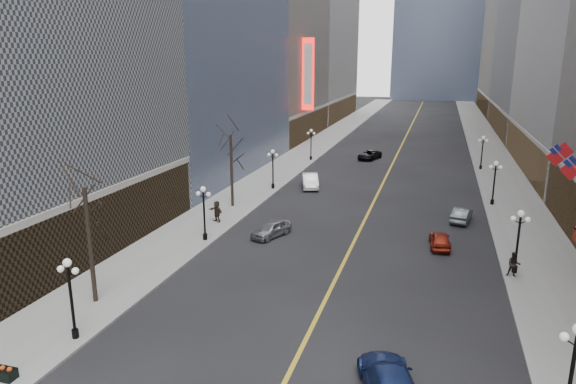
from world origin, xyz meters
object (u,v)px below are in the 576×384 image
Objects in this scene: streetlamp_east_1 at (519,235)px; car_nb_far at (369,155)px; streetlamp_east_2 at (495,178)px; streetlamp_west_1 at (204,208)px; streetlamp_west_0 at (70,290)px; streetlamp_west_3 at (311,141)px; streetlamp_east_0 at (573,364)px; streetlamp_west_2 at (273,165)px; car_sb_far at (462,214)px; streetlamp_east_3 at (482,149)px; car_sb_mid at (440,240)px; car_nb_near at (271,229)px; car_sb_near at (390,383)px; car_nb_mid at (310,181)px.

car_nb_far is at bearing 111.40° from streetlamp_east_1.
streetlamp_west_1 is at bearing -142.67° from streetlamp_east_2.
streetlamp_west_3 is (0.00, 52.00, 0.00)m from streetlamp_west_0.
streetlamp_west_1 is (-23.60, 16.00, 0.00)m from streetlamp_east_0.
streetlamp_west_2 reaches higher than car_sb_far.
car_sb_mid is (-5.05, -31.98, -2.25)m from streetlamp_east_3.
streetlamp_east_2 is 18.00m from streetlamp_east_3.
car_nb_near is 17.93m from car_sb_far.
streetlamp_west_3 is (-23.60, 52.00, 0.00)m from streetlamp_east_0.
streetlamp_east_1 is 29.68m from streetlamp_west_2.
car_sb_far is (-3.18, -6.42, -2.23)m from streetlamp_east_2.
streetlamp_east_1 is 43.05m from streetlamp_west_3.
streetlamp_east_1 is 1.17× the size of car_sb_mid.
streetlamp_east_3 is at bearing 90.00° from streetlamp_east_2.
streetlamp_east_0 is 7.34m from car_sb_near.
streetlamp_west_0 is at bearing -90.00° from streetlamp_west_2.
streetlamp_west_2 is at bearing 142.67° from streetlamp_east_1.
streetlamp_west_3 reaches higher than car_nb_mid.
car_nb_far is (3.30, 36.74, -0.02)m from car_nb_near.
car_sb_near is at bearing -64.16° from streetlamp_west_2.
car_nb_far is at bearing 69.13° from streetlamp_west_2.
car_nb_far is at bearing 78.30° from streetlamp_west_1.
car_sb_far is (20.42, 11.58, -2.23)m from streetlamp_west_1.
streetlamp_west_0 and streetlamp_west_1 have the same top height.
streetlamp_east_3 reaches higher than car_nb_near.
car_nb_near reaches higher than car_sb_far.
streetlamp_west_1 is 0.94× the size of car_nb_far.
car_sb_far is at bearing 105.35° from streetlamp_east_1.
streetlamp_east_2 is at bearing -23.48° from car_nb_mid.
car_nb_near is at bearing -104.04° from car_nb_mid.
streetlamp_west_2 reaches higher than car_nb_mid.
streetlamp_west_2 and streetlamp_west_3 have the same top height.
streetlamp_west_2 is 0.91× the size of car_nb_mid.
streetlamp_east_3 is 52.72m from car_sb_near.
streetlamp_east_1 is 1.11× the size of car_nb_near.
streetlamp_east_1 is at bearing -56.75° from streetlamp_west_3.
streetlamp_west_2 is at bearing 90.00° from streetlamp_west_0.
streetlamp_west_1 is 1.11× the size of car_nb_near.
streetlamp_west_0 is 1.11× the size of car_nb_near.
streetlamp_east_0 is 27.85m from car_sb_far.
car_sb_mid is (18.55, 4.02, -2.25)m from streetlamp_west_1.
streetlamp_east_0 is 57.10m from streetlamp_west_3.
car_nb_far is (4.28, 19.26, -0.15)m from car_nb_mid.
streetlamp_west_0 is 0.94× the size of car_nb_far.
streetlamp_east_0 is 52.00m from streetlamp_east_3.
streetlamp_west_1 is at bearing -118.16° from car_nb_mid.
car_sb_far is at bearing -108.58° from car_sb_mid.
streetlamp_east_1 is 1.00× the size of streetlamp_west_1.
streetlamp_east_0 is at bearing 99.48° from car_sb_mid.
streetlamp_west_1 is at bearing 180.00° from streetlamp_east_1.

